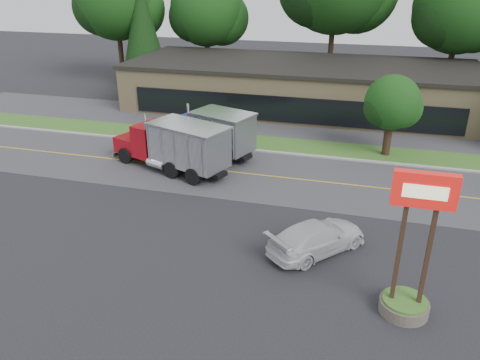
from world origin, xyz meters
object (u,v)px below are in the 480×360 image
at_px(bilo_sign, 411,269).
at_px(dump_truck_red, 175,145).
at_px(rally_car, 317,237).
at_px(dump_truck_blue, 212,132).

height_order(bilo_sign, dump_truck_red, bilo_sign).
bearing_deg(rally_car, dump_truck_blue, -9.20).
height_order(dump_truck_blue, rally_car, dump_truck_blue).
height_order(bilo_sign, dump_truck_blue, bilo_sign).
height_order(bilo_sign, rally_car, bilo_sign).
relative_size(dump_truck_red, rally_car, 1.73).
distance_m(bilo_sign, dump_truck_blue, 18.71).
distance_m(dump_truck_red, dump_truck_blue, 3.42).
bearing_deg(bilo_sign, dump_truck_blue, 131.86).
bearing_deg(bilo_sign, rally_car, 137.62).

